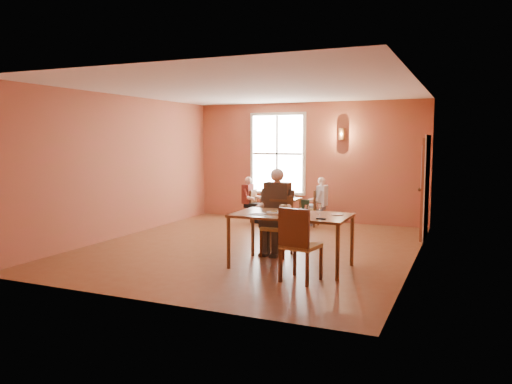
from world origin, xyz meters
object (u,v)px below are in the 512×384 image
at_px(chair_diner_white, 309,208).
at_px(main_table, 291,241).
at_px(chair_diner_main, 277,226).
at_px(diner_white, 311,202).
at_px(chair_diner_maroon, 259,206).
at_px(second_table, 284,211).
at_px(diner_maroon, 258,200).
at_px(chair_empty, 301,244).
at_px(diner_main, 276,215).

bearing_deg(chair_diner_white, main_table, -167.04).
relative_size(chair_diner_main, chair_diner_white, 1.21).
relative_size(chair_diner_white, diner_white, 0.77).
bearing_deg(chair_diner_maroon, second_table, 90.00).
distance_m(chair_diner_main, chair_diner_white, 3.23).
bearing_deg(second_table, diner_maroon, 180.00).
distance_m(main_table, diner_white, 3.96).
distance_m(chair_diner_white, diner_white, 0.13).
relative_size(second_table, chair_diner_maroon, 0.88).
relative_size(main_table, second_table, 2.57).
height_order(chair_diner_white, diner_white, diner_white).
bearing_deg(diner_white, chair_diner_main, -173.63).
height_order(main_table, chair_diner_maroon, main_table).
bearing_deg(chair_diner_main, chair_diner_white, -83.10).
bearing_deg(chair_empty, second_table, 122.94).
bearing_deg(diner_white, chair_diner_maroon, 90.00).
xyz_separation_m(diner_white, diner_maroon, (-1.36, 0.00, -0.02)).
height_order(chair_empty, diner_white, diner_white).
relative_size(diner_white, chair_diner_maroon, 1.39).
height_order(chair_diner_main, chair_diner_maroon, chair_diner_main).
height_order(second_table, diner_white, diner_white).
bearing_deg(diner_maroon, main_table, 29.89).
distance_m(diner_white, chair_diner_maroon, 1.34).
xyz_separation_m(chair_diner_main, second_table, (-1.04, 3.21, -0.21)).
bearing_deg(diner_white, chair_empty, -164.59).
height_order(chair_diner_main, chair_empty, chair_empty).
relative_size(chair_empty, diner_white, 0.96).
height_order(chair_diner_main, diner_main, diner_main).
bearing_deg(second_table, diner_white, 0.00).
bearing_deg(main_table, diner_white, 102.54).
relative_size(main_table, chair_diner_white, 2.12).
distance_m(second_table, chair_diner_maroon, 0.66).
height_order(diner_main, chair_empty, diner_main).
relative_size(chair_diner_maroon, diner_maroon, 0.74).
distance_m(main_table, chair_empty, 0.82).
relative_size(second_table, diner_white, 0.63).
xyz_separation_m(chair_diner_main, chair_diner_white, (-0.39, 3.21, -0.09)).
bearing_deg(chair_diner_maroon, chair_diner_white, 90.00).
relative_size(chair_diner_white, chair_diner_maroon, 1.07).
height_order(diner_main, diner_maroon, diner_main).
bearing_deg(main_table, chair_empty, -60.41).
xyz_separation_m(chair_diner_main, diner_white, (-0.36, 3.21, 0.04)).
bearing_deg(main_table, diner_main, 128.88).
bearing_deg(main_table, second_table, 111.73).
distance_m(diner_main, chair_diner_white, 3.28).
relative_size(main_table, chair_empty, 1.69).
bearing_deg(diner_main, diner_maroon, -62.05).
xyz_separation_m(second_table, diner_maroon, (-0.68, 0.00, 0.24)).
distance_m(chair_diner_main, diner_white, 3.23).
bearing_deg(second_table, chair_diner_maroon, 180.00).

